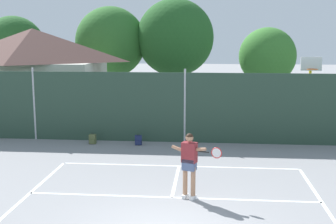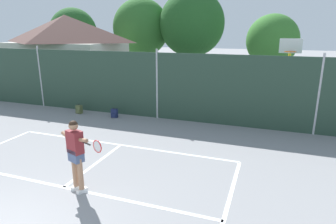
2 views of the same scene
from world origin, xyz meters
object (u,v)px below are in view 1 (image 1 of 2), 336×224
basketball_hoop (310,85)px  backpack_navy (138,140)px  backpack_olive (93,139)px  tennis_player (190,160)px

basketball_hoop → backpack_navy: bearing=-163.1°
backpack_olive → backpack_navy: bearing=-0.5°
basketball_hoop → tennis_player: bearing=-121.3°
backpack_olive → basketball_hoop: bearing=13.4°
tennis_player → backpack_olive: bearing=126.1°
backpack_navy → basketball_hoop: bearing=16.9°
basketball_hoop → backpack_olive: 9.72m
basketball_hoop → tennis_player: basketball_hoop is taller
basketball_hoop → tennis_player: (-4.92, -8.11, -1.20)m
tennis_player → basketball_hoop: bearing=58.7°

